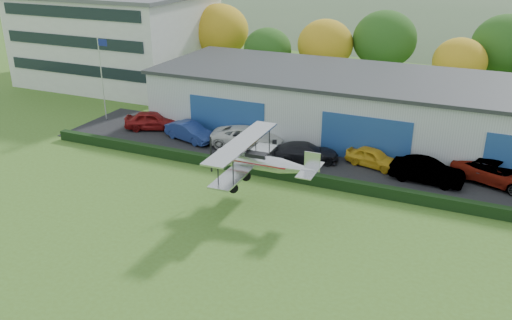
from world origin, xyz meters
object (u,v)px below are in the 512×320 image
at_px(car_1, 190,132).
at_px(car_6, 496,173).
at_px(hangar, 382,108).
at_px(car_3, 305,152).
at_px(car_4, 373,157).
at_px(car_5, 427,171).
at_px(car_2, 247,137).
at_px(flagpole, 102,71).
at_px(car_0, 152,120).
at_px(office_block, 118,38).
at_px(biplane, 258,161).

xyz_separation_m(car_1, car_6, (24.21, 1.22, 0.04)).
distance_m(hangar, car_3, 9.28).
bearing_deg(car_4, car_5, -91.94).
bearing_deg(car_2, car_1, 84.79).
distance_m(hangar, car_4, 7.24).
distance_m(car_1, car_6, 24.24).
distance_m(car_2, car_6, 19.12).
bearing_deg(car_1, car_3, -75.99).
relative_size(flagpole, car_5, 1.58).
relative_size(flagpole, car_4, 1.90).
bearing_deg(car_0, office_block, 22.55).
relative_size(car_1, biplane, 0.57).
height_order(car_3, car_4, car_3).
distance_m(flagpole, car_1, 11.07).
bearing_deg(car_5, car_3, 93.63).
bearing_deg(car_3, flagpole, 62.90).
bearing_deg(flagpole, car_1, -9.56).
bearing_deg(car_1, car_4, -70.96).
bearing_deg(car_0, car_1, -126.65).
distance_m(car_1, biplane, 13.66).
distance_m(office_block, car_4, 36.94).
xyz_separation_m(office_block, car_1, (18.31, -14.72, -4.38)).
bearing_deg(car_0, car_6, -112.58).
distance_m(car_6, biplane, 17.32).
distance_m(flagpole, car_6, 34.63).
relative_size(hangar, car_0, 8.27).
bearing_deg(car_1, car_6, -70.88).
xyz_separation_m(car_1, car_5, (19.72, -0.50, 0.05)).
bearing_deg(flagpole, office_block, 121.97).
bearing_deg(hangar, office_block, 167.99).
bearing_deg(car_2, biplane, -164.45).
relative_size(office_block, flagpole, 2.57).
xyz_separation_m(flagpole, car_6, (34.41, -0.49, -3.91)).
distance_m(car_3, car_5, 9.14).
bearing_deg(car_4, car_0, 104.08).
height_order(office_block, car_6, office_block).
bearing_deg(car_5, car_2, 89.50).
height_order(car_2, car_6, car_2).
xyz_separation_m(car_4, car_6, (8.61, 0.46, 0.11)).
bearing_deg(car_3, car_4, -98.10).
xyz_separation_m(car_0, biplane, (14.82, -9.86, 2.33)).
height_order(car_3, biplane, biplane).
bearing_deg(car_5, hangar, 35.73).
height_order(flagpole, biplane, flagpole).
relative_size(office_block, car_4, 4.89).
xyz_separation_m(flagpole, biplane, (20.43, -10.45, -1.57)).
bearing_deg(car_3, office_block, 41.11).
bearing_deg(biplane, office_block, 139.51).
bearing_deg(car_6, car_4, 110.96).
relative_size(office_block, car_1, 4.32).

